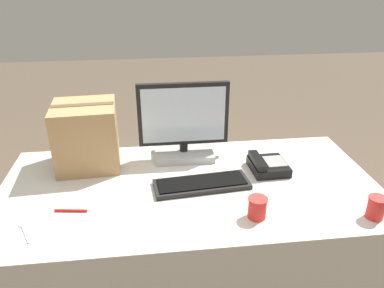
{
  "coord_description": "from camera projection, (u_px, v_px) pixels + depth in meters",
  "views": [
    {
      "loc": [
        -0.17,
        -1.51,
        1.71
      ],
      "look_at": [
        0.03,
        0.14,
        0.91
      ],
      "focal_mm": 35.0,
      "sensor_mm": 36.0,
      "label": 1
    }
  ],
  "objects": [
    {
      "name": "monitor",
      "position": [
        183.0,
        127.0,
        1.97
      ],
      "size": [
        0.47,
        0.21,
        0.42
      ],
      "color": "#B7B7B7",
      "rests_on": "office_desk"
    },
    {
      "name": "spoon",
      "position": [
        23.0,
        229.0,
        1.49
      ],
      "size": [
        0.08,
        0.14,
        0.0
      ],
      "rotation": [
        0.0,
        0.0,
        2.03
      ],
      "color": "silver",
      "rests_on": "office_desk"
    },
    {
      "name": "paper_cup_left",
      "position": [
        257.0,
        208.0,
        1.54
      ],
      "size": [
        0.08,
        0.08,
        0.09
      ],
      "color": "red",
      "rests_on": "office_desk"
    },
    {
      "name": "pen_marker",
      "position": [
        71.0,
        211.0,
        1.59
      ],
      "size": [
        0.14,
        0.03,
        0.01
      ],
      "rotation": [
        0.0,
        0.0,
        6.14
      ],
      "color": "red",
      "rests_on": "office_desk"
    },
    {
      "name": "cardboard_box",
      "position": [
        87.0,
        136.0,
        1.9
      ],
      "size": [
        0.33,
        0.31,
        0.33
      ],
      "rotation": [
        0.0,
        0.0,
        0.06
      ],
      "color": "tan",
      "rests_on": "office_desk"
    },
    {
      "name": "paper_cup_right",
      "position": [
        376.0,
        208.0,
        1.54
      ],
      "size": [
        0.08,
        0.08,
        0.1
      ],
      "color": "red",
      "rests_on": "office_desk"
    },
    {
      "name": "keyboard",
      "position": [
        202.0,
        184.0,
        1.77
      ],
      "size": [
        0.46,
        0.2,
        0.03
      ],
      "rotation": [
        0.0,
        0.0,
        0.09
      ],
      "color": "black",
      "rests_on": "office_desk"
    },
    {
      "name": "desk_phone",
      "position": [
        267.0,
        165.0,
        1.9
      ],
      "size": [
        0.18,
        0.2,
        0.08
      ],
      "rotation": [
        0.0,
        0.0,
        0.03
      ],
      "color": "black",
      "rests_on": "office_desk"
    },
    {
      "name": "office_desk",
      "position": [
        190.0,
        247.0,
        1.95
      ],
      "size": [
        1.8,
        0.9,
        0.76
      ],
      "color": "beige",
      "rests_on": "ground_plane"
    }
  ]
}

